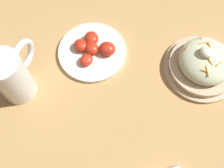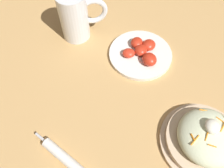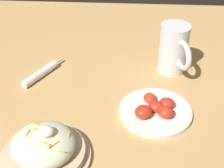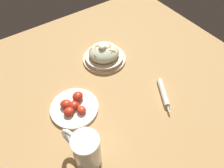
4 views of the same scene
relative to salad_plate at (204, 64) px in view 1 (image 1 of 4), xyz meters
name	(u,v)px [view 1 (image 1 of 4)]	position (x,y,z in m)	size (l,w,h in m)	color
ground_plane	(118,106)	(0.10, 0.25, -0.03)	(1.43, 1.43, 0.00)	tan
salad_plate	(204,64)	(0.00, 0.00, 0.00)	(0.22, 0.22, 0.10)	#D1B28E
beer_mug	(13,78)	(0.33, 0.40, 0.04)	(0.09, 0.15, 0.16)	white
tomato_plate	(93,50)	(0.27, 0.18, -0.02)	(0.20, 0.20, 0.04)	white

